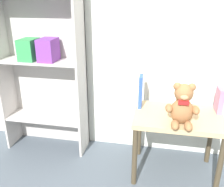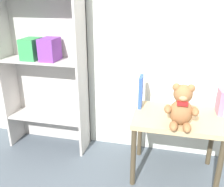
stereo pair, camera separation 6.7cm
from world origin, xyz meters
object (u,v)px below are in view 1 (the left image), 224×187
at_px(display_table, 177,124).
at_px(book_standing_blue, 141,91).
at_px(book_standing_orange, 179,98).
at_px(book_standing_pink, 219,100).
at_px(bookshelf_side, 41,49).
at_px(teddy_bear, 183,106).

height_order(display_table, book_standing_blue, book_standing_blue).
xyz_separation_m(display_table, book_standing_orange, (-0.00, 0.10, 0.17)).
bearing_deg(book_standing_pink, bookshelf_side, 174.54).
distance_m(book_standing_blue, book_standing_orange, 0.30).
bearing_deg(book_standing_pink, book_standing_orange, -179.01).
bearing_deg(bookshelf_side, teddy_bear, -16.38).
distance_m(display_table, teddy_bear, 0.25).
bearing_deg(display_table, book_standing_pink, 21.79).
distance_m(book_standing_orange, book_standing_pink, 0.30).
relative_size(display_table, book_standing_pink, 3.44).
xyz_separation_m(bookshelf_side, book_standing_pink, (1.46, -0.09, -0.32)).
height_order(display_table, book_standing_pink, book_standing_pink).
bearing_deg(book_standing_orange, book_standing_pink, 3.48).
bearing_deg(book_standing_blue, display_table, -21.63).
bearing_deg(display_table, book_standing_blue, 160.12).
bearing_deg(teddy_bear, display_table, 93.31).
relative_size(teddy_bear, book_standing_orange, 1.59).
height_order(book_standing_orange, book_standing_pink, book_standing_pink).
height_order(bookshelf_side, teddy_bear, bookshelf_side).
bearing_deg(teddy_bear, book_standing_blue, 141.75).
bearing_deg(book_standing_orange, teddy_bear, -87.55).
relative_size(display_table, book_standing_orange, 3.50).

